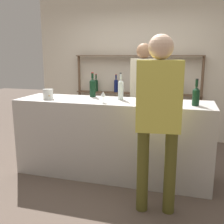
{
  "coord_description": "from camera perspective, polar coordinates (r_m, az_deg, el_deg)",
  "views": [
    {
      "loc": [
        0.94,
        -3.28,
        1.62
      ],
      "look_at": [
        0.0,
        0.0,
        0.89
      ],
      "focal_mm": 42.0,
      "sensor_mm": 36.0,
      "label": 1
    }
  ],
  "objects": [
    {
      "name": "ground_plane",
      "position": [
        3.78,
        0.0,
        -13.27
      ],
      "size": [
        16.0,
        16.0,
        0.0
      ],
      "primitive_type": "plane",
      "color": "brown"
    },
    {
      "name": "bar_counter",
      "position": [
        3.58,
        0.0,
        -5.72
      ],
      "size": [
        2.59,
        0.68,
        1.04
      ],
      "primitive_type": "cube",
      "color": "#B7B2AD",
      "rests_on": "ground_plane"
    },
    {
      "name": "back_wall",
      "position": [
        5.3,
        5.84,
        9.71
      ],
      "size": [
        4.19,
        0.12,
        2.8
      ],
      "primitive_type": "cube",
      "color": "beige",
      "rests_on": "ground_plane"
    },
    {
      "name": "back_shelf",
      "position": [
        5.15,
        5.2,
        6.33
      ],
      "size": [
        2.46,
        0.18,
        1.63
      ],
      "color": "brown",
      "rests_on": "ground_plane"
    },
    {
      "name": "counter_bottle_0",
      "position": [
        3.5,
        1.91,
        5.01
      ],
      "size": [
        0.07,
        0.07,
        0.36
      ],
      "color": "silver",
      "rests_on": "bar_counter"
    },
    {
      "name": "counter_bottle_1",
      "position": [
        3.77,
        -4.24,
        5.43
      ],
      "size": [
        0.09,
        0.09,
        0.35
      ],
      "color": "black",
      "rests_on": "bar_counter"
    },
    {
      "name": "counter_bottle_2",
      "position": [
        3.24,
        17.81,
        3.44
      ],
      "size": [
        0.08,
        0.08,
        0.32
      ],
      "color": "black",
      "rests_on": "bar_counter"
    },
    {
      "name": "wine_glass",
      "position": [
        3.26,
        -1.93,
        3.87
      ],
      "size": [
        0.07,
        0.07,
        0.15
      ],
      "color": "silver",
      "rests_on": "bar_counter"
    },
    {
      "name": "ice_bucket",
      "position": [
        3.43,
        8.97,
        4.25
      ],
      "size": [
        0.18,
        0.18,
        0.23
      ],
      "color": "black",
      "rests_on": "bar_counter"
    },
    {
      "name": "cork_jar",
      "position": [
        3.68,
        -13.73,
        3.81
      ],
      "size": [
        0.14,
        0.14,
        0.13
      ],
      "color": "silver",
      "rests_on": "bar_counter"
    },
    {
      "name": "server_behind_counter",
      "position": [
        4.3,
        6.77,
        5.0
      ],
      "size": [
        0.43,
        0.24,
        1.81
      ],
      "rotation": [
        0.0,
        0.0,
        -1.42
      ],
      "color": "#575347",
      "rests_on": "ground_plane"
    },
    {
      "name": "customer_right",
      "position": [
        2.62,
        10.08,
        0.17
      ],
      "size": [
        0.46,
        0.24,
        1.82
      ],
      "rotation": [
        0.0,
        0.0,
        1.69
      ],
      "color": "brown",
      "rests_on": "ground_plane"
    }
  ]
}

